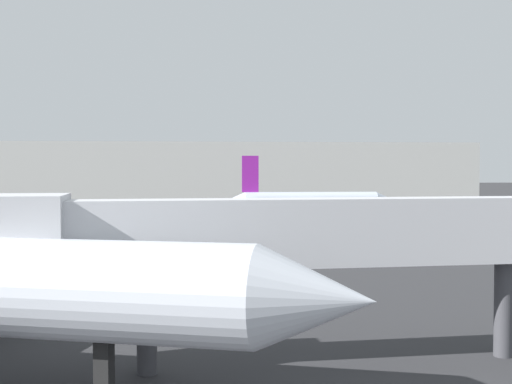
% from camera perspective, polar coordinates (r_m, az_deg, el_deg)
% --- Properties ---
extents(airplane_distant, '(23.42, 16.07, 8.79)m').
position_cam_1_polar(airplane_distant, '(89.69, 4.67, -0.74)').
color(airplane_distant, '#B2BCCC').
rests_on(airplane_distant, ground_plane).
extents(jet_bridge, '(21.27, 3.77, 6.22)m').
position_cam_1_polar(jet_bridge, '(23.06, 1.84, -3.85)').
color(jet_bridge, silver).
rests_on(jet_bridge, ground_plane).
extents(terminal_building, '(93.02, 18.55, 11.56)m').
position_cam_1_polar(terminal_building, '(119.04, -3.89, 1.47)').
color(terminal_building, '#B7B7B2').
rests_on(terminal_building, ground_plane).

